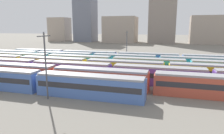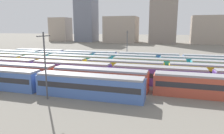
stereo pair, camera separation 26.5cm
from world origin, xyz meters
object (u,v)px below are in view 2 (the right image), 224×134
object	(u,v)px
train_track_1	(100,78)
train_track_6	(117,58)
train_track_5	(124,61)
train_track_2	(211,79)
catenary_pole_1	(127,45)
catenary_pole_0	(45,63)
train_track_4	(148,65)
train_track_3	(166,71)

from	to	relation	value
train_track_1	train_track_6	bearing A→B (deg)	97.33
train_track_5	train_track_6	xyz separation A→B (m)	(-3.31, 5.20, 0.00)
train_track_2	train_track_1	bearing A→B (deg)	-165.29
train_track_1	catenary_pole_1	world-z (taller)	catenary_pole_1
train_track_5	catenary_pole_0	world-z (taller)	catenary_pole_0
catenary_pole_0	train_track_4	bearing A→B (deg)	60.38
catenary_pole_0	catenary_pole_1	size ratio (longest dim) A/B	1.03
train_track_1	catenary_pole_1	distance (m)	29.14
train_track_6	catenary_pole_0	bearing A→B (deg)	-94.55
train_track_6	catenary_pole_1	xyz separation A→B (m)	(2.45, 2.88, 3.77)
train_track_2	catenary_pole_1	world-z (taller)	catenary_pole_1
train_track_1	train_track_6	xyz separation A→B (m)	(-3.34, 26.00, 0.00)
train_track_6	catenary_pole_1	world-z (taller)	catenary_pole_1
train_track_5	catenary_pole_1	size ratio (longest dim) A/B	9.13
train_track_2	train_track_5	size ratio (longest dim) A/B	1.20
train_track_2	train_track_4	bearing A→B (deg)	140.19
train_track_2	train_track_5	distance (m)	25.24
train_track_2	catenary_pole_0	world-z (taller)	catenary_pole_0
train_track_5	catenary_pole_1	xyz separation A→B (m)	(-0.86, 8.08, 3.77)
train_track_6	train_track_5	bearing A→B (deg)	-57.54
catenary_pole_0	train_track_3	bearing A→B (deg)	45.74
train_track_4	catenary_pole_1	bearing A→B (deg)	121.75
train_track_3	train_track_1	bearing A→B (deg)	-138.61
train_track_3	train_track_4	xyz separation A→B (m)	(-4.48, 5.20, 0.00)
train_track_4	train_track_5	size ratio (longest dim) A/B	1.00
train_track_6	catenary_pole_0	distance (m)	34.24
train_track_1	train_track_5	xyz separation A→B (m)	(-0.04, 20.80, 0.00)
train_track_5	train_track_6	bearing A→B (deg)	122.46
train_track_3	catenary_pole_0	distance (m)	25.87
train_track_4	catenary_pole_0	distance (m)	27.33
train_track_2	train_track_4	xyz separation A→B (m)	(-12.48, 10.40, 0.00)
train_track_1	train_track_2	bearing A→B (deg)	14.71
train_track_1	catenary_pole_0	bearing A→B (deg)	-127.37
train_track_2	train_track_6	size ratio (longest dim) A/B	1.51
train_track_2	catenary_pole_1	xyz separation A→B (m)	(-20.70, 23.68, 3.77)
train_track_4	train_track_5	distance (m)	9.01
train_track_1	train_track_5	bearing A→B (deg)	90.10
catenary_pole_1	train_track_6	bearing A→B (deg)	-130.33
train_track_4	catenary_pole_0	bearing A→B (deg)	-119.62
train_track_5	train_track_1	bearing A→B (deg)	-89.90
train_track_3	train_track_6	world-z (taller)	same
train_track_2	catenary_pole_0	size ratio (longest dim) A/B	10.68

